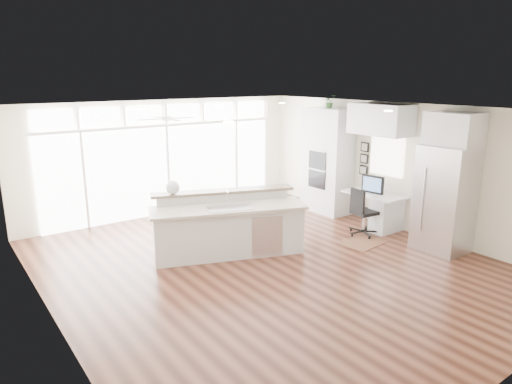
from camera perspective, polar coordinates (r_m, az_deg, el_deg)
floor at (r=8.13m, az=1.57°, el=-9.16°), size 7.00×8.00×0.02m
ceiling at (r=7.48m, az=1.71°, el=10.25°), size 7.00×8.00×0.02m
wall_back at (r=11.06m, az=-11.21°, el=4.26°), size 7.00×0.04×2.70m
wall_left at (r=6.27m, az=-24.61°, el=-4.47°), size 0.04×8.00×2.70m
wall_right at (r=10.17m, az=17.43°, el=3.01°), size 0.04×8.00×2.70m
glass_wall at (r=11.06m, az=-11.00°, el=2.69°), size 5.80×0.06×2.08m
transom_row at (r=10.87m, az=-11.34°, el=9.57°), size 5.90×0.06×0.40m
desk_window at (r=10.28m, az=16.04°, el=4.37°), size 0.04×0.85×0.85m
ceiling_fan at (r=9.63m, az=-11.17°, el=9.59°), size 1.16×1.16×0.32m
recessed_lights at (r=7.64m, az=0.77°, el=10.19°), size 3.40×3.00×0.02m
oven_cabinet at (r=11.09m, az=8.91°, el=3.87°), size 0.64×1.20×2.50m
desk_nook at (r=10.29m, az=14.46°, el=-2.22°), size 0.72×1.30×0.76m
upper_cabinets at (r=9.96m, az=15.32°, el=8.75°), size 0.64×1.30×0.64m
refrigerator at (r=9.20m, az=22.53°, el=-0.81°), size 0.76×0.90×2.00m
fridge_cabinet at (r=9.03m, az=23.52°, el=7.24°), size 0.64×0.90×0.60m
framed_photos at (r=10.69m, az=13.38°, el=4.08°), size 0.06×0.22×0.80m
kitchen_island at (r=8.41m, az=-3.45°, el=-4.19°), size 3.02×2.01×1.12m
rug at (r=9.38m, az=13.17°, el=-6.17°), size 0.94×0.73×0.01m
office_chair at (r=9.72m, az=13.41°, el=-2.43°), size 0.57×0.54×0.99m
fishbowl at (r=8.48m, az=-10.37°, el=0.59°), size 0.30×0.30×0.26m
monitor at (r=10.08m, az=14.38°, el=0.95°), size 0.16×0.53×0.43m
keyboard at (r=10.00m, az=13.68°, el=-0.34°), size 0.14×0.32×0.02m
potted_plant at (r=10.93m, az=9.18°, el=10.93°), size 0.29×0.32×0.23m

